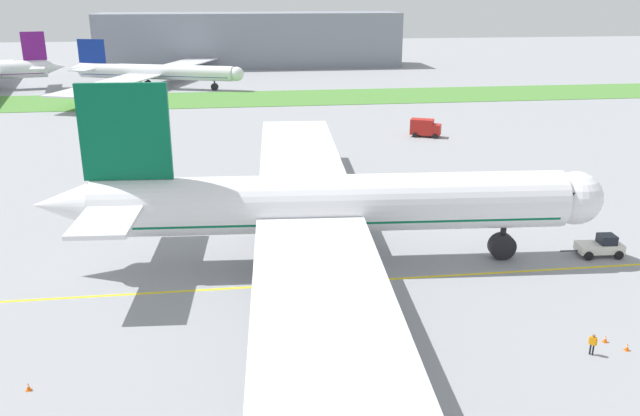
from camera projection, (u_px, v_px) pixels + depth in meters
name	position (u px, v px, depth m)	size (l,w,h in m)	color
ground_plane	(354.00, 279.00, 60.73)	(600.00, 600.00, 0.00)	gray
apron_taxi_line	(355.00, 281.00, 60.21)	(280.00, 0.36, 0.01)	yellow
grass_median_strip	(275.00, 98.00, 160.38)	(320.00, 24.00, 0.10)	#4C8438
airliner_foreground	(324.00, 205.00, 62.21)	(54.60, 86.78, 17.83)	white
pushback_tug	(601.00, 246.00, 65.67)	(6.31, 2.69, 2.22)	white
ground_crew_wingwalker_port	(593.00, 342.00, 47.79)	(0.50, 0.49, 1.71)	black
traffic_cone_near_nose	(627.00, 347.00, 48.61)	(0.36, 0.36, 0.58)	#F2590C
traffic_cone_port_wing	(28.00, 387.00, 43.77)	(0.36, 0.36, 0.58)	#F2590C
traffic_cone_starboard_wing	(605.00, 339.00, 49.75)	(0.36, 0.36, 0.58)	#F2590C
service_truck_baggage_loader	(425.00, 127.00, 118.35)	(5.86, 4.34, 3.20)	#B21E19
service_truck_fuel_bowser	(137.00, 156.00, 98.55)	(4.62, 2.97, 3.07)	#33478C
parked_airliner_far_centre	(152.00, 72.00, 174.96)	(48.29, 80.88, 12.74)	white
terminal_building	(251.00, 40.00, 221.93)	(101.22, 20.00, 18.00)	gray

